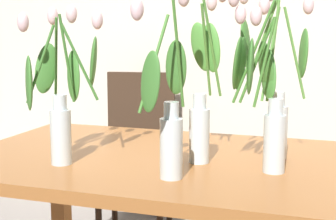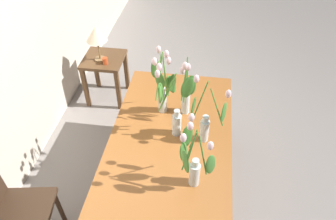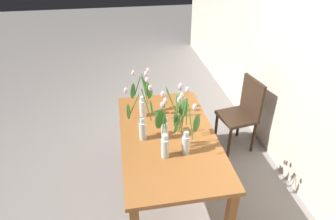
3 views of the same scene
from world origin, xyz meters
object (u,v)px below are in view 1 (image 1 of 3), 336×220
Objects in this scene: tulip_vase_0 at (61,98)px; tulip_vase_1 at (203,101)px; tulip_vase_4 at (169,118)px; tulip_vase_3 at (261,104)px; tulip_vase_2 at (274,89)px; dining_chair at (138,144)px; dining_table at (189,184)px.

tulip_vase_1 reaches higher than tulip_vase_0.
tulip_vase_4 is at bearing -8.41° from tulip_vase_0.
tulip_vase_0 is 0.64m from tulip_vase_3.
dining_chair is (-0.88, 0.95, -0.46)m from tulip_vase_2.
tulip_vase_2 is 1.37m from dining_chair.
tulip_vase_1 is (0.05, 0.00, 0.29)m from dining_table.
tulip_vase_1 is 0.63× the size of dining_chair.
dining_table is at bearing -59.64° from dining_chair.
tulip_vase_3 and tulip_vase_4 have the same top height.
tulip_vase_3 is (-0.02, -0.18, -0.03)m from tulip_vase_2.
tulip_vase_3 is at bearing 33.34° from tulip_vase_4.
dining_chair is (-0.86, 1.12, -0.43)m from tulip_vase_3.
tulip_vase_1 is at bearing 81.33° from tulip_vase_4.
tulip_vase_0 is 0.39m from tulip_vase_4.
dining_table is 0.30m from tulip_vase_1.
dining_table is 0.40m from tulip_vase_3.
tulip_vase_1 reaches higher than tulip_vase_4.
tulip_vase_1 is at bearing -157.47° from tulip_vase_2.
tulip_vase_0 reaches higher than dining_table.
tulip_vase_1 is at bearing 157.52° from tulip_vase_3.
tulip_vase_2 is at bearing 84.63° from tulip_vase_3.
tulip_vase_3 reaches higher than tulip_vase_0.
tulip_vase_2 is (0.22, 0.09, 0.04)m from tulip_vase_1.
dining_chair is at bearing 132.88° from tulip_vase_2.
tulip_vase_2 is at bearing 52.40° from tulip_vase_4.
tulip_vase_1 reaches higher than dining_chair.
tulip_vase_4 is at bearing -146.66° from tulip_vase_3.
dining_chair is (-0.61, 1.04, -0.12)m from dining_table.
tulip_vase_0 is 0.47m from tulip_vase_1.
dining_chair is (-0.23, 1.23, -0.43)m from tulip_vase_0.
dining_table is 1.72× the size of dining_chair.
tulip_vase_3 is (0.25, -0.09, 0.30)m from dining_table.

